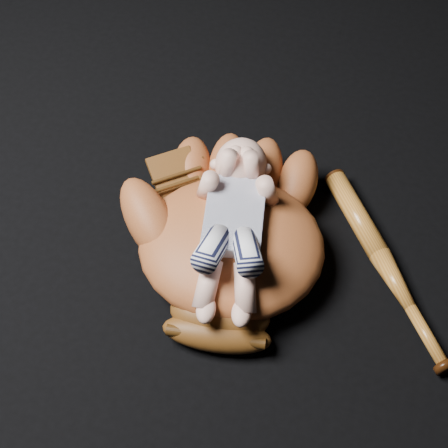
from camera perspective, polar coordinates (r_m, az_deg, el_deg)
name	(u,v)px	position (r m, az deg, el deg)	size (l,w,h in m)	color
baseball_glove	(231,240)	(1.14, 0.62, -1.36)	(0.39, 0.44, 0.14)	brown
newborn_baby	(233,228)	(1.09, 0.73, -0.29)	(0.15, 0.33, 0.14)	#DDA48E
baseball_bat	(386,266)	(1.20, 13.31, -3.38)	(0.04, 0.41, 0.04)	#A15F1F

